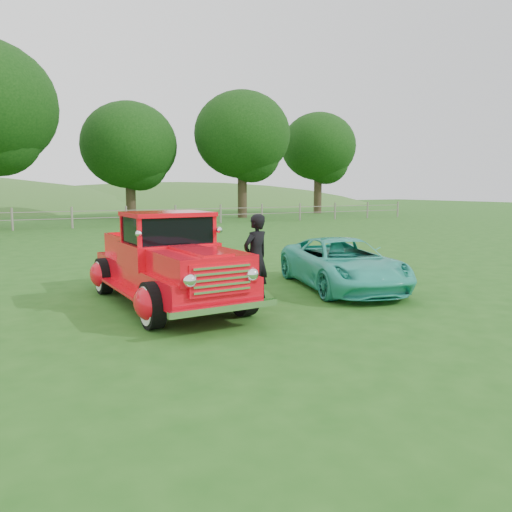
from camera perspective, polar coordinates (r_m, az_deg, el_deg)
name	(u,v)px	position (r m, az deg, el deg)	size (l,w,h in m)	color
ground	(254,320)	(8.54, -0.21, -7.29)	(140.00, 140.00, 0.00)	#205416
fence_line	(72,218)	(29.61, -20.29, 4.14)	(48.00, 0.12, 1.20)	gray
tree_near_east	(129,145)	(37.49, -14.31, 12.14)	(6.80, 6.80, 8.33)	#2E2317
tree_mid_east	(242,135)	(38.41, -1.60, 13.65)	(7.20, 7.20, 9.44)	#2E2317
tree_far_east	(318,147)	(45.51, 7.15, 12.27)	(6.60, 6.60, 8.86)	#2E2317
red_pickup	(167,263)	(9.69, -10.10, -0.80)	(2.40, 5.06, 1.78)	black
teal_sedan	(342,264)	(11.25, 9.85, -0.86)	(1.84, 3.99, 1.11)	#2EBAA1
man	(256,257)	(9.95, -0.03, -0.10)	(0.63, 0.41, 1.71)	black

